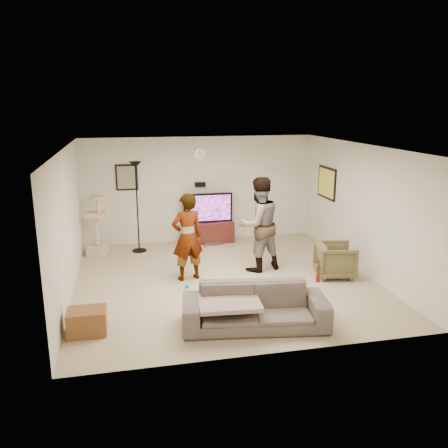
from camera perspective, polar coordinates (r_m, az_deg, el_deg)
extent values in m
cube|color=tan|center=(8.85, 0.06, -6.94)|extent=(5.50, 5.50, 0.02)
cube|color=silver|center=(8.26, 0.06, 9.55)|extent=(5.50, 5.50, 0.02)
cube|color=beige|center=(11.11, -3.00, 4.28)|extent=(5.50, 0.04, 2.50)
cube|color=beige|center=(5.92, 5.81, -5.11)|extent=(5.50, 0.04, 2.50)
cube|color=beige|center=(8.34, -18.74, 0.02)|extent=(0.04, 5.50, 2.50)
cube|color=beige|center=(9.43, 16.61, 1.82)|extent=(0.04, 5.50, 2.50)
cylinder|color=white|center=(10.96, -3.03, 8.63)|extent=(0.26, 0.04, 0.26)
cube|color=black|center=(11.03, -2.96, 4.89)|extent=(0.25, 0.10, 0.10)
cube|color=gray|center=(10.89, -11.91, 5.64)|extent=(0.42, 0.03, 0.52)
cube|color=yellow|center=(10.77, 12.55, 4.98)|extent=(0.03, 0.78, 0.62)
cube|color=#3F1713|center=(11.12, -1.97, -0.98)|extent=(1.20, 0.45, 0.50)
cube|color=silver|center=(10.82, -1.25, -2.61)|extent=(0.40, 0.30, 0.07)
cube|color=black|center=(10.98, -2.00, 2.02)|extent=(1.17, 0.08, 0.69)
cube|color=#E94597|center=(10.93, -1.95, 1.97)|extent=(1.07, 0.01, 0.61)
cylinder|color=black|center=(10.42, -10.64, 2.02)|extent=(0.32, 0.32, 2.03)
cube|color=#CDAA89|center=(10.49, -15.49, -0.14)|extent=(0.49, 0.49, 1.33)
imported|color=#A9A9AB|center=(8.64, -4.54, -1.61)|extent=(0.68, 0.52, 1.66)
imported|color=#365D78|center=(9.12, 4.29, -0.04)|extent=(1.07, 0.94, 1.88)
imported|color=brown|center=(6.99, 3.83, -10.15)|extent=(2.24, 1.14, 0.63)
cube|color=tan|center=(6.86, 0.63, -9.64)|extent=(0.95, 0.77, 0.06)
cylinder|color=#4F2C14|center=(7.15, 11.55, -6.07)|extent=(0.06, 0.06, 0.25)
imported|color=brown|center=(9.16, 13.56, -4.36)|extent=(0.83, 0.82, 0.65)
cube|color=brown|center=(7.11, -16.54, -11.47)|extent=(0.56, 0.42, 0.37)
sphere|color=#216BA5|center=(8.47, -4.58, -7.65)|extent=(0.07, 0.07, 0.07)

